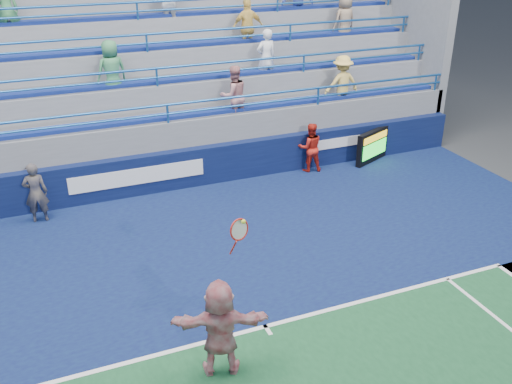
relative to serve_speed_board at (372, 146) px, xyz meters
name	(u,v)px	position (x,y,z in m)	size (l,w,h in m)	color
ground	(265,327)	(-6.15, -6.13, -0.51)	(120.00, 120.00, 0.00)	#333538
sponsor_wall	(173,170)	(-6.15, 0.37, 0.04)	(18.00, 0.32, 1.10)	#0A1239
bleacher_stand	(142,99)	(-6.15, 4.14, 1.04)	(18.00, 5.60, 6.13)	slate
serve_speed_board	(372,146)	(0.00, 0.00, 0.00)	(1.40, 0.75, 1.01)	black
tennis_player	(220,328)	(-7.26, -6.86, 0.36)	(1.68, 0.96, 2.77)	silver
line_judge	(36,193)	(-9.72, -0.24, 0.27)	(0.57, 0.37, 1.55)	#121632
ball_girl	(310,147)	(-2.10, 0.09, 0.23)	(0.72, 0.56, 1.47)	red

